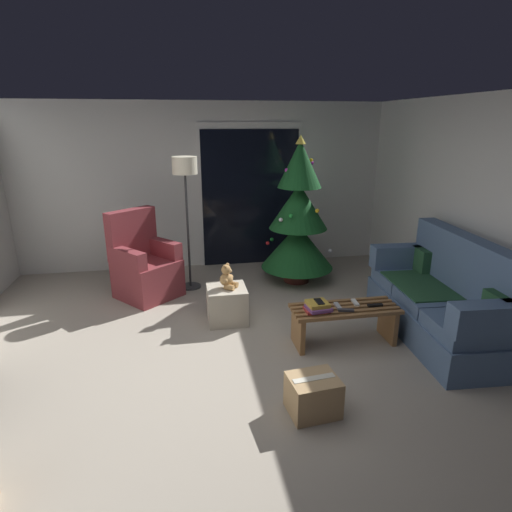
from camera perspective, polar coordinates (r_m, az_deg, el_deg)
The scene contains 18 objects.
ground_plane at distance 4.11m, azimuth -3.89°, elevation -14.67°, with size 7.00×7.00×0.00m, color #9E9384.
wall_back at distance 6.59m, azimuth -7.17°, elevation 9.36°, with size 5.72×0.12×2.50m, color silver.
patio_door_frame at distance 6.62m, azimuth -0.80°, elevation 8.21°, with size 1.60×0.02×2.20m, color silver.
patio_door_glass at distance 6.61m, azimuth -0.77°, elevation 7.76°, with size 1.50×0.02×2.10m, color black.
couch at distance 4.87m, azimuth 24.02°, elevation -5.57°, with size 0.90×1.98×1.08m.
coffee_table at distance 4.45m, azimuth 11.92°, elevation -8.40°, with size 1.10×0.40×0.40m.
remote_graphite at distance 4.30m, azimuth 12.14°, elevation -7.22°, with size 0.04×0.16×0.02m, color #333338.
remote_white at distance 4.50m, azimuth 13.33°, elevation -6.17°, with size 0.04×0.16×0.02m, color silver.
remote_silver at distance 4.38m, azimuth 11.06°, elevation -6.68°, with size 0.04×0.16×0.02m, color #ADADB2.
remote_black at distance 4.48m, azimuth 15.90°, elevation -6.45°, with size 0.04×0.16×0.02m, color black.
book_stack at distance 4.24m, azimuth 8.39°, elevation -6.86°, with size 0.25×0.24×0.10m.
cell_phone at distance 4.23m, azimuth 8.59°, elevation -6.12°, with size 0.07×0.14×0.01m, color black.
christmas_tree at distance 5.86m, azimuth 5.76°, elevation 4.90°, with size 1.02×1.02×2.04m.
armchair at distance 5.66m, azimuth -14.93°, elevation -1.40°, with size 0.97×0.97×1.13m.
floor_lamp at distance 5.56m, azimuth -9.60°, elevation 10.34°, with size 0.32×0.32×1.78m.
ottoman at distance 4.86m, azimuth -3.98°, elevation -6.56°, with size 0.44×0.44×0.41m, color #B2A893.
teddy_bear_honey at distance 4.73m, azimuth -3.95°, elevation -2.98°, with size 0.22×0.21×0.29m.
cardboard_box_taped_mid_floor at distance 3.50m, azimuth 7.77°, elevation -18.24°, with size 0.41×0.36×0.31m.
Camera 1 is at (-0.35, -3.45, 2.21)m, focal length 29.41 mm.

